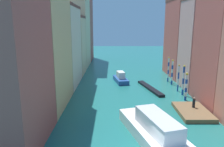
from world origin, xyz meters
name	(u,v)px	position (x,y,z in m)	size (l,w,h in m)	color
ground_plane	(128,84)	(0.00, 24.50, 0.00)	(154.00, 154.00, 0.00)	#1E6B66
building_left_0	(5,71)	(-12.84, 2.56, 7.20)	(6.58, 9.49, 14.38)	#B25147
building_left_1	(40,42)	(-12.84, 12.87, 8.98)	(6.58, 11.20, 17.95)	#DBB77A
building_left_2	(60,46)	(-12.84, 24.12, 7.42)	(6.58, 11.24, 14.81)	beige
building_left_3	(70,45)	(-12.84, 34.08, 6.65)	(6.58, 7.98, 13.27)	beige
building_left_4	(76,26)	(-12.84, 43.75, 10.89)	(6.58, 11.34, 21.76)	beige
building_left_5	(81,25)	(-12.84, 54.64, 11.03)	(6.58, 10.16, 22.04)	#B25147
building_right_2	(202,43)	(12.84, 21.90, 8.12)	(6.58, 7.35, 16.21)	tan
building_right_3	(185,38)	(12.84, 31.62, 8.50)	(6.58, 11.76, 16.97)	#B25147
waterfront_dock	(192,112)	(7.37, 9.82, 0.26)	(3.89, 6.17, 0.52)	brown
person_on_dock	(194,103)	(7.76, 10.66, 1.17)	(0.36, 0.36, 1.43)	black
mooring_pole_0	(186,86)	(8.06, 14.90, 2.22)	(0.40, 0.40, 4.32)	#1E479E
mooring_pole_1	(183,80)	(8.48, 17.56, 2.55)	(0.35, 0.35, 4.99)	#1E479E
mooring_pole_2	(178,78)	(8.27, 19.56, 2.39)	(0.27, 0.27, 4.70)	#1E479E
mooring_pole_3	(172,72)	(8.40, 23.99, 2.49)	(0.37, 0.37, 4.86)	#1E479E
mooring_pole_4	(168,69)	(8.19, 26.11, 2.57)	(0.30, 0.30, 5.05)	#1E479E
vaporetto_white	(157,133)	(1.28, 2.57, 1.01)	(7.00, 13.13, 2.84)	white
gondola_black	(150,88)	(3.68, 20.74, 0.21)	(3.30, 9.42, 0.41)	black
motorboat_0	(121,78)	(-1.36, 25.86, 0.72)	(3.13, 5.97, 2.12)	#234C93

